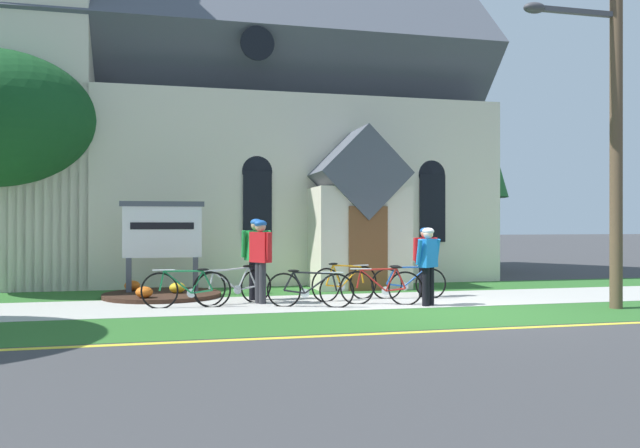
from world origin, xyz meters
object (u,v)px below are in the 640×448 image
(bicycle_silver, at_px, (381,287))
(bicycle_yellow, at_px, (234,286))
(cyclist_in_yellow_jersey, at_px, (256,252))
(bicycle_black, at_px, (408,283))
(cyclist_in_red_jersey, at_px, (425,257))
(roadside_conifer, at_px, (460,113))
(bicycle_red, at_px, (187,289))
(cyclist_in_blue_jersey, at_px, (260,254))
(bicycle_blue, at_px, (345,283))
(bicycle_orange, at_px, (310,289))
(utility_pole, at_px, (611,78))
(church_sign, at_px, (162,234))
(cyclist_in_orange_jersey, at_px, (428,261))

(bicycle_silver, bearing_deg, bicycle_yellow, 164.41)
(bicycle_silver, distance_m, cyclist_in_yellow_jersey, 2.84)
(bicycle_black, distance_m, cyclist_in_red_jersey, 0.77)
(roadside_conifer, bearing_deg, cyclist_in_yellow_jersey, -139.22)
(bicycle_red, bearing_deg, cyclist_in_blue_jersey, 11.34)
(bicycle_yellow, xyz_separation_m, bicycle_blue, (2.42, 0.09, 0.01))
(bicycle_orange, distance_m, bicycle_silver, 1.53)
(bicycle_orange, height_order, bicycle_silver, bicycle_silver)
(roadside_conifer, bearing_deg, bicycle_blue, -130.16)
(cyclist_in_red_jersey, height_order, utility_pole, utility_pole)
(church_sign, xyz_separation_m, bicycle_orange, (2.87, -2.78, -1.07))
(cyclist_in_yellow_jersey, height_order, cyclist_in_red_jersey, cyclist_in_yellow_jersey)
(cyclist_in_yellow_jersey, distance_m, roadside_conifer, 11.86)
(bicycle_silver, bearing_deg, church_sign, 148.28)
(church_sign, relative_size, bicycle_blue, 1.33)
(church_sign, distance_m, roadside_conifer, 12.53)
(church_sign, bearing_deg, roadside_conifer, 29.41)
(bicycle_orange, height_order, cyclist_in_orange_jersey, cyclist_in_orange_jersey)
(cyclist_in_blue_jersey, bearing_deg, bicycle_silver, -16.46)
(bicycle_red, distance_m, cyclist_in_orange_jersey, 4.86)
(cyclist_in_blue_jersey, bearing_deg, cyclist_in_orange_jersey, -18.98)
(bicycle_orange, height_order, bicycle_blue, bicycle_blue)
(cyclist_in_orange_jersey, height_order, utility_pole, utility_pole)
(bicycle_black, xyz_separation_m, bicycle_blue, (-1.44, 0.09, 0.02))
(cyclist_in_yellow_jersey, height_order, utility_pole, utility_pole)
(bicycle_blue, relative_size, cyclist_in_orange_jersey, 1.04)
(bicycle_blue, xyz_separation_m, cyclist_in_yellow_jersey, (-1.88, 0.45, 0.67))
(bicycle_yellow, xyz_separation_m, bicycle_silver, (2.95, -0.82, -0.00))
(bicycle_red, relative_size, cyclist_in_red_jersey, 1.11)
(cyclist_in_yellow_jersey, bearing_deg, bicycle_blue, -13.44)
(bicycle_orange, relative_size, bicycle_red, 0.95)
(bicycle_black, bearing_deg, cyclist_in_red_jersey, 24.43)
(church_sign, distance_m, bicycle_orange, 4.14)
(bicycle_yellow, relative_size, roadside_conifer, 0.19)
(bicycle_black, relative_size, cyclist_in_yellow_jersey, 0.94)
(church_sign, distance_m, cyclist_in_yellow_jersey, 2.44)
(bicycle_red, bearing_deg, bicycle_yellow, 23.26)
(church_sign, height_order, bicycle_black, church_sign)
(cyclist_in_blue_jersey, distance_m, roadside_conifer, 12.28)
(bicycle_red, height_order, bicycle_silver, bicycle_silver)
(bicycle_red, bearing_deg, bicycle_black, 4.95)
(bicycle_orange, relative_size, cyclist_in_yellow_jersey, 0.94)
(bicycle_yellow, bearing_deg, bicycle_red, -156.74)
(utility_pole, bearing_deg, bicycle_silver, 158.93)
(bicycle_blue, bearing_deg, utility_pole, -28.21)
(church_sign, bearing_deg, cyclist_in_blue_jersey, -45.18)
(bicycle_orange, distance_m, roadside_conifer, 12.50)
(bicycle_yellow, bearing_deg, bicycle_silver, -15.59)
(church_sign, distance_m, bicycle_silver, 5.28)
(bicycle_silver, relative_size, roadside_conifer, 0.18)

